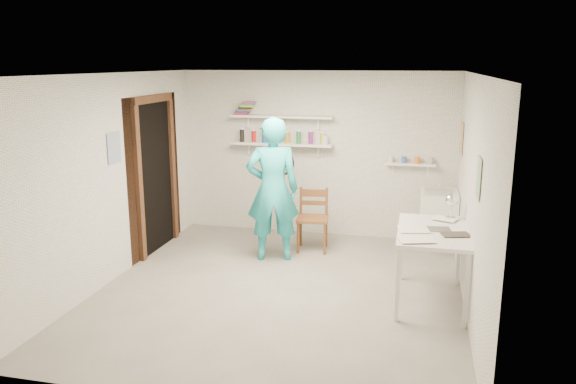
% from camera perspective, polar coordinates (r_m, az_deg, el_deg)
% --- Properties ---
extents(floor, '(4.00, 4.50, 0.02)m').
position_cam_1_polar(floor, '(6.45, -0.82, -10.00)').
color(floor, slate).
rests_on(floor, ground).
extents(ceiling, '(4.00, 4.50, 0.02)m').
position_cam_1_polar(ceiling, '(5.94, -0.90, 12.02)').
color(ceiling, silver).
rests_on(ceiling, wall_back).
extents(wall_back, '(4.00, 0.02, 2.40)m').
position_cam_1_polar(wall_back, '(8.25, 2.94, 3.87)').
color(wall_back, silver).
rests_on(wall_back, ground).
extents(wall_front, '(4.00, 0.02, 2.40)m').
position_cam_1_polar(wall_front, '(4.01, -8.72, -6.33)').
color(wall_front, silver).
rests_on(wall_front, ground).
extents(wall_left, '(0.02, 4.50, 2.40)m').
position_cam_1_polar(wall_left, '(6.84, -17.43, 1.35)').
color(wall_left, silver).
rests_on(wall_left, ground).
extents(wall_right, '(0.02, 4.50, 2.40)m').
position_cam_1_polar(wall_right, '(5.94, 18.32, -0.44)').
color(wall_right, silver).
rests_on(wall_right, ground).
extents(doorway_recess, '(0.02, 0.90, 2.00)m').
position_cam_1_polar(doorway_recess, '(7.77, -13.32, 1.46)').
color(doorway_recess, black).
rests_on(doorway_recess, wall_left).
extents(corridor_box, '(1.40, 1.50, 2.10)m').
position_cam_1_polar(corridor_box, '(8.10, -17.85, 2.00)').
color(corridor_box, brown).
rests_on(corridor_box, ground).
extents(door_lintel, '(0.06, 1.05, 0.10)m').
position_cam_1_polar(door_lintel, '(7.63, -13.60, 9.20)').
color(door_lintel, brown).
rests_on(door_lintel, wall_left).
extents(door_jamb_near, '(0.06, 0.10, 2.00)m').
position_cam_1_polar(door_jamb_near, '(7.33, -14.90, 0.67)').
color(door_jamb_near, brown).
rests_on(door_jamb_near, ground).
extents(door_jamb_far, '(0.06, 0.10, 2.00)m').
position_cam_1_polar(door_jamb_far, '(8.21, -11.66, 2.15)').
color(door_jamb_far, brown).
rests_on(door_jamb_far, ground).
extents(shelf_lower, '(1.50, 0.22, 0.03)m').
position_cam_1_polar(shelf_lower, '(8.21, -0.66, 4.90)').
color(shelf_lower, white).
rests_on(shelf_lower, wall_back).
extents(shelf_upper, '(1.50, 0.22, 0.03)m').
position_cam_1_polar(shelf_upper, '(8.16, -0.67, 7.68)').
color(shelf_upper, white).
rests_on(shelf_upper, wall_back).
extents(ledge_shelf, '(0.70, 0.14, 0.03)m').
position_cam_1_polar(ledge_shelf, '(8.05, 12.32, 2.78)').
color(ledge_shelf, white).
rests_on(ledge_shelf, wall_back).
extents(poster_left, '(0.01, 0.28, 0.36)m').
position_cam_1_polar(poster_left, '(6.81, -17.26, 4.31)').
color(poster_left, '#334C7F').
rests_on(poster_left, wall_left).
extents(poster_right_a, '(0.01, 0.34, 0.42)m').
position_cam_1_polar(poster_right_a, '(7.64, 17.23, 5.21)').
color(poster_right_a, '#995933').
rests_on(poster_right_a, wall_right).
extents(poster_right_b, '(0.01, 0.30, 0.38)m').
position_cam_1_polar(poster_right_b, '(5.34, 18.81, 1.35)').
color(poster_right_b, '#3F724C').
rests_on(poster_right_b, wall_right).
extents(belfast_sink, '(0.48, 0.60, 0.30)m').
position_cam_1_polar(belfast_sink, '(7.69, 15.08, -1.07)').
color(belfast_sink, white).
rests_on(belfast_sink, wall_right).
extents(man, '(0.78, 0.62, 1.86)m').
position_cam_1_polar(man, '(7.17, -1.57, 0.26)').
color(man, '#24B1B8').
rests_on(man, ground).
extents(wall_clock, '(0.33, 0.13, 0.33)m').
position_cam_1_polar(wall_clock, '(7.29, -0.69, 2.97)').
color(wall_clock, '#CEBE8D').
rests_on(wall_clock, man).
extents(wooden_chair, '(0.45, 0.44, 0.89)m').
position_cam_1_polar(wooden_chair, '(7.62, 2.51, -2.74)').
color(wooden_chair, brown).
rests_on(wooden_chair, ground).
extents(work_table, '(0.72, 1.21, 0.80)m').
position_cam_1_polar(work_table, '(6.21, 14.31, -7.30)').
color(work_table, silver).
rests_on(work_table, ground).
extents(desk_lamp, '(0.15, 0.15, 0.15)m').
position_cam_1_polar(desk_lamp, '(6.50, 16.32, -0.76)').
color(desk_lamp, silver).
rests_on(desk_lamp, work_table).
extents(spray_cans, '(1.29, 0.06, 0.17)m').
position_cam_1_polar(spray_cans, '(8.19, -0.66, 5.59)').
color(spray_cans, black).
rests_on(spray_cans, shelf_lower).
extents(book_stack, '(0.30, 0.14, 0.20)m').
position_cam_1_polar(book_stack, '(8.30, -4.33, 8.51)').
color(book_stack, red).
rests_on(book_stack, shelf_upper).
extents(ledge_pots, '(0.48, 0.07, 0.09)m').
position_cam_1_polar(ledge_pots, '(8.04, 12.34, 3.20)').
color(ledge_pots, silver).
rests_on(ledge_pots, ledge_shelf).
extents(papers, '(0.30, 0.22, 0.02)m').
position_cam_1_polar(papers, '(6.08, 14.53, -3.63)').
color(papers, silver).
rests_on(papers, work_table).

